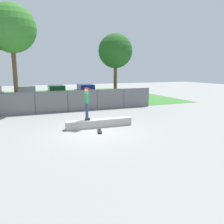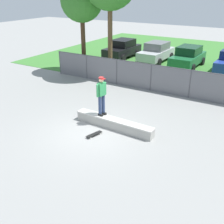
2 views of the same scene
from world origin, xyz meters
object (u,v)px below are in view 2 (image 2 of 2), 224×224
(skateboard, at_px, (94,134))
(tree_near_left, at_px, (82,1))
(car_green, at_px, (188,57))
(skateboarder, at_px, (102,94))
(concrete_ledge, at_px, (114,124))
(car_silver, at_px, (156,52))
(car_black, at_px, (122,49))

(skateboard, distance_m, tree_near_left, 11.17)
(car_green, bearing_deg, skateboarder, -91.54)
(skateboarder, bearing_deg, concrete_ledge, -7.91)
(concrete_ledge, relative_size, tree_near_left, 0.60)
(car_silver, bearing_deg, car_green, -7.73)
(tree_near_left, relative_size, car_green, 1.55)
(concrete_ledge, xyz_separation_m, car_silver, (-3.31, 12.87, 0.60))
(concrete_ledge, height_order, skateboard, concrete_ledge)
(car_green, bearing_deg, car_silver, 172.27)
(car_silver, bearing_deg, car_black, -174.44)
(concrete_ledge, relative_size, car_silver, 0.93)
(skateboard, distance_m, car_black, 14.96)
(tree_near_left, distance_m, car_black, 7.20)
(tree_near_left, height_order, car_green, tree_near_left)
(tree_near_left, distance_m, car_green, 9.47)
(skateboard, bearing_deg, concrete_ledge, 70.67)
(skateboard, bearing_deg, car_black, 114.34)
(skateboard, bearing_deg, car_green, 90.05)
(car_silver, distance_m, car_green, 2.96)
(skateboard, xyz_separation_m, car_green, (-0.01, 13.53, 0.77))
(skateboarder, relative_size, skateboard, 2.23)
(skateboarder, distance_m, car_black, 13.76)
(concrete_ledge, distance_m, skateboard, 1.13)
(car_green, bearing_deg, tree_near_left, -137.39)
(car_green, bearing_deg, concrete_ledge, -88.24)
(car_black, height_order, car_silver, same)
(concrete_ledge, bearing_deg, car_silver, 104.44)
(skateboarder, height_order, car_green, skateboarder)
(tree_near_left, bearing_deg, car_black, 89.16)
(skateboard, bearing_deg, skateboarder, 106.52)
(concrete_ledge, relative_size, skateboard, 4.82)
(car_black, distance_m, car_silver, 3.23)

